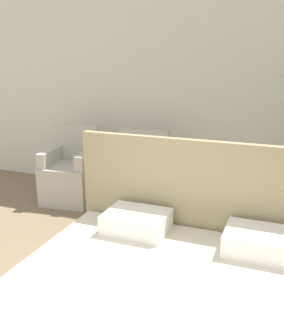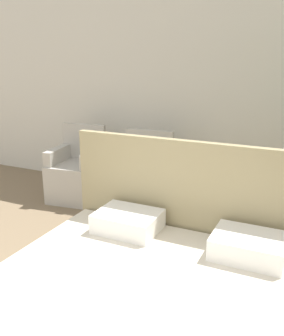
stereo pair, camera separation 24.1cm
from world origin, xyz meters
name	(u,v)px [view 2 (the right image)]	position (x,y,z in m)	size (l,w,h in m)	color
wall_back	(206,78)	(0.00, 4.17, 1.45)	(10.00, 0.06, 2.90)	silver
armchair_near_window_left	(77,176)	(-1.35, 3.43, 0.30)	(0.64, 0.65, 0.89)	#B7B2A8
armchair_near_window_right	(143,186)	(-0.46, 3.43, 0.30)	(0.62, 0.63, 0.89)	#B7B2A8
side_table	(109,184)	(-0.90, 3.45, 0.24)	(0.34, 0.34, 0.49)	#B7AD93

